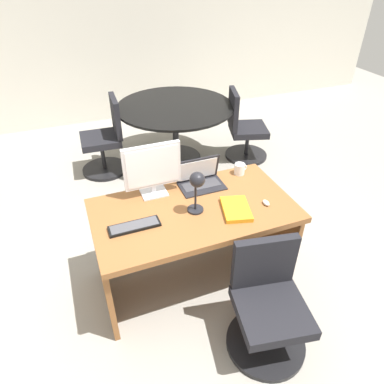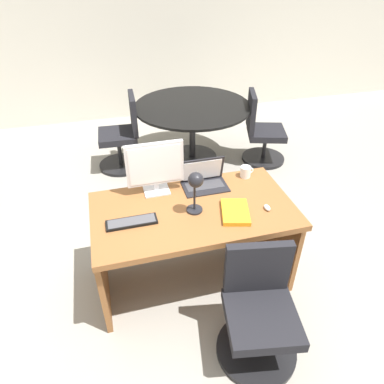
{
  "view_description": "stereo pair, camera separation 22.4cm",
  "coord_description": "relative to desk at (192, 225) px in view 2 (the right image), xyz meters",
  "views": [
    {
      "loc": [
        -0.76,
        -1.92,
        2.35
      ],
      "look_at": [
        0.0,
        0.04,
        0.87
      ],
      "focal_mm": 32.74,
      "sensor_mm": 36.0,
      "label": 1
    },
    {
      "loc": [
        -0.55,
        -1.99,
        2.35
      ],
      "look_at": [
        0.0,
        0.04,
        0.87
      ],
      "focal_mm": 32.74,
      "sensor_mm": 36.0,
      "label": 2
    }
  ],
  "objects": [
    {
      "name": "coffee_mug",
      "position": [
        0.54,
        0.27,
        0.25
      ],
      "size": [
        0.11,
        0.09,
        0.09
      ],
      "color": "white",
      "rests_on": "desk"
    },
    {
      "name": "desk",
      "position": [
        0.0,
        0.0,
        0.0
      ],
      "size": [
        1.51,
        0.82,
        0.75
      ],
      "color": "brown",
      "rests_on": "ground"
    },
    {
      "name": "meeting_table",
      "position": [
        0.54,
        1.97,
        0.03
      ],
      "size": [
        1.45,
        1.45,
        0.75
      ],
      "color": "black",
      "rests_on": "ground"
    },
    {
      "name": "back_wall",
      "position": [
        0.0,
        3.69,
        0.85
      ],
      "size": [
        10.0,
        0.1,
        2.8
      ],
      "primitive_type": "cube",
      "color": "silver",
      "rests_on": "ground"
    },
    {
      "name": "meeting_chair_far",
      "position": [
        -0.35,
        2.01,
        -0.16
      ],
      "size": [
        0.56,
        0.56,
        0.93
      ],
      "color": "black",
      "rests_on": "ground"
    },
    {
      "name": "book",
      "position": [
        0.28,
        -0.18,
        0.22
      ],
      "size": [
        0.26,
        0.33,
        0.03
      ],
      "color": "orange",
      "rests_on": "desk"
    },
    {
      "name": "keyboard",
      "position": [
        -0.47,
        -0.1,
        0.21
      ],
      "size": [
        0.36,
        0.11,
        0.02
      ],
      "color": "black",
      "rests_on": "desk"
    },
    {
      "name": "office_chair",
      "position": [
        0.26,
        -0.76,
        -0.22
      ],
      "size": [
        0.56,
        0.56,
        0.82
      ],
      "color": "black",
      "rests_on": "ground"
    },
    {
      "name": "meeting_chair_near",
      "position": [
        1.38,
        1.71,
        -0.18
      ],
      "size": [
        0.59,
        0.57,
        0.91
      ],
      "color": "black",
      "rests_on": "ground"
    },
    {
      "name": "monitor",
      "position": [
        -0.22,
        0.25,
        0.44
      ],
      "size": [
        0.44,
        0.16,
        0.43
      ],
      "color": "silver",
      "rests_on": "desk"
    },
    {
      "name": "ground",
      "position": [
        0.0,
        1.46,
        -0.55
      ],
      "size": [
        12.0,
        12.0,
        0.0
      ],
      "primitive_type": "plane",
      "color": "gray"
    },
    {
      "name": "mouse",
      "position": [
        0.52,
        -0.2,
        0.22
      ],
      "size": [
        0.04,
        0.07,
        0.03
      ],
      "color": "silver",
      "rests_on": "desk"
    },
    {
      "name": "desk_lamp",
      "position": [
        -0.0,
        -0.09,
        0.45
      ],
      "size": [
        0.12,
        0.14,
        0.34
      ],
      "color": "black",
      "rests_on": "desk"
    },
    {
      "name": "laptop",
      "position": [
        0.17,
        0.25,
        0.27
      ],
      "size": [
        0.36,
        0.23,
        0.22
      ],
      "color": "black",
      "rests_on": "desk"
    }
  ]
}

